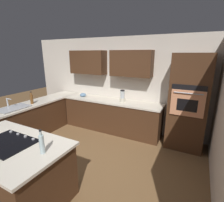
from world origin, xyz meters
TOP-DOWN VIEW (x-y plane):
  - ground_plane at (0.00, 0.00)m, footprint 14.00×14.00m
  - wall_back at (0.07, -2.05)m, footprint 6.00×0.44m
  - lower_cabinets_back at (0.10, -1.72)m, footprint 2.80×0.60m
  - countertop_back at (0.10, -1.72)m, footprint 2.84×0.64m
  - lower_cabinets_side at (1.82, -0.55)m, footprint 0.60×2.90m
  - countertop_side at (1.82, -0.55)m, footprint 0.64×2.94m
  - island_base at (0.36, 1.05)m, footprint 1.74×0.96m
  - island_top at (0.36, 1.05)m, footprint 1.82×1.04m
  - wall_oven at (-1.85, -1.72)m, footprint 0.80×0.66m
  - sink_unit at (1.83, 0.00)m, footprint 0.46×0.70m
  - cooktop at (0.36, 1.04)m, footprint 0.76×0.56m
  - blender at (-0.25, -1.70)m, footprint 0.15×0.15m
  - mixing_bowl at (1.05, -1.70)m, footprint 0.19×0.19m
  - dish_soap_bottle at (1.77, -0.48)m, footprint 0.08×0.08m
  - second_bottle at (-0.31, 0.98)m, footprint 0.06×0.06m

SIDE VIEW (x-z plane):
  - ground_plane at x=0.00m, z-range 0.00..0.00m
  - lower_cabinets_back at x=0.10m, z-range 0.00..0.86m
  - lower_cabinets_side at x=1.82m, z-range 0.00..0.86m
  - island_base at x=0.36m, z-range 0.00..0.86m
  - countertop_back at x=0.10m, z-range 0.86..0.90m
  - countertop_side at x=1.82m, z-range 0.86..0.90m
  - island_top at x=0.36m, z-range 0.86..0.90m
  - cooktop at x=0.36m, z-range 0.89..0.92m
  - sink_unit at x=1.83m, z-range 0.80..1.03m
  - mixing_bowl at x=1.05m, z-range 0.90..1.01m
  - dish_soap_bottle at x=1.77m, z-range 0.87..1.19m
  - second_bottle at x=-0.31m, z-range 0.87..1.20m
  - blender at x=-0.25m, z-range 0.88..1.21m
  - wall_oven at x=-1.85m, z-range 0.00..2.17m
  - wall_back at x=0.07m, z-range 0.15..2.75m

